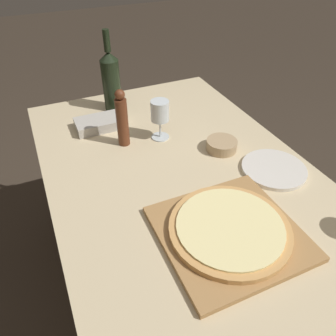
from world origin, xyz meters
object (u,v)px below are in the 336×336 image
(pizza, at_px, (230,228))
(wine_glass, at_px, (160,113))
(wine_bottle, at_px, (111,80))
(pepper_mill, at_px, (122,119))
(small_bowl, at_px, (222,145))

(pizza, relative_size, wine_glass, 2.12)
(wine_bottle, relative_size, pepper_mill, 1.54)
(wine_bottle, distance_m, small_bowl, 0.58)
(wine_glass, relative_size, small_bowl, 1.38)
(wine_glass, bearing_deg, pepper_mill, 173.39)
(wine_bottle, xyz_separation_m, pepper_mill, (-0.05, -0.30, -0.03))
(wine_bottle, distance_m, wine_glass, 0.33)
(pepper_mill, relative_size, small_bowl, 1.95)
(pepper_mill, relative_size, wine_glass, 1.41)
(pizza, distance_m, small_bowl, 0.43)
(pepper_mill, distance_m, small_bowl, 0.39)
(small_bowl, bearing_deg, pepper_mill, 150.02)
(pepper_mill, distance_m, wine_glass, 0.15)
(pizza, xyz_separation_m, pepper_mill, (-0.13, 0.57, 0.08))
(pizza, relative_size, small_bowl, 2.92)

